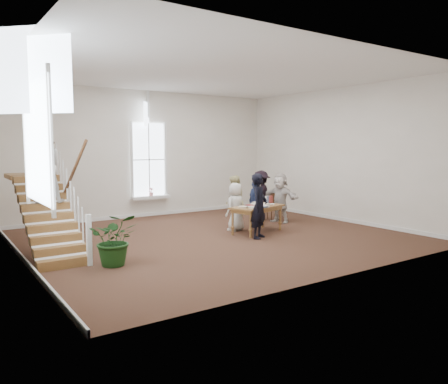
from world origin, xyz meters
TOP-DOWN VIEW (x-y plane):
  - ground at (0.00, 0.00)m, footprint 10.00×10.00m
  - room_shell at (-0.00, 4.39)m, footprint 10.49×10.00m
  - staircase at (-4.34, 0.75)m, footprint 1.10×4.10m
  - library_table at (1.32, -0.16)m, footprint 1.85×1.26m
  - police_officer at (0.87, -0.80)m, footprint 0.78×0.72m
  - elderly_woman at (0.97, 0.45)m, footprint 0.80×0.64m
  - person_yellow at (1.27, 0.95)m, footprint 1.00×0.96m
  - woman_cluster_a at (2.14, 0.98)m, footprint 0.57×0.91m
  - woman_cluster_b at (2.74, 1.43)m, footprint 1.26×1.18m
  - woman_cluster_c at (3.04, 0.78)m, footprint 0.88×1.61m
  - floor_plant at (-3.40, -1.25)m, footprint 1.27×1.19m
  - side_chair at (3.26, 1.42)m, footprint 0.47×0.47m

SIDE VIEW (x-z plane):
  - ground at x=0.00m, z-range 0.00..0.00m
  - room_shell at x=0.00m, z-range -4.60..5.40m
  - side_chair at x=3.26m, z-range 0.05..0.96m
  - floor_plant at x=-3.40m, z-range 0.00..1.13m
  - library_table at x=1.32m, z-range 0.28..1.13m
  - elderly_woman at x=0.97m, z-range 0.00..1.44m
  - woman_cluster_a at x=2.14m, z-range 0.00..1.45m
  - person_yellow at x=1.27m, z-range 0.00..1.62m
  - woman_cluster_c at x=3.04m, z-range 0.00..1.65m
  - woman_cluster_b at x=2.74m, z-range 0.00..1.71m
  - police_officer at x=0.87m, z-range 0.00..1.79m
  - staircase at x=-4.34m, z-range 0.16..3.08m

